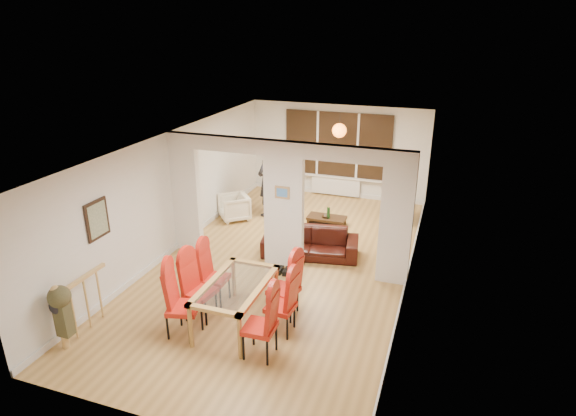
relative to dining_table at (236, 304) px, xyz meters
The scene contains 24 objects.
floor 2.30m from the dining_table, 89.50° to the left, with size 5.00×9.00×0.01m, color #B78B49.
room_walls 2.45m from the dining_table, 89.50° to the left, with size 5.00×9.00×2.60m, color silver, non-canonical shape.
divider_wall 2.45m from the dining_table, 89.50° to the left, with size 5.00×0.18×2.60m, color white.
bay_window_blinds 6.80m from the dining_table, 89.83° to the left, with size 3.00×0.08×1.80m, color black.
radiator 6.67m from the dining_table, 89.83° to the left, with size 1.40×0.08×0.50m, color white.
pendant_light 5.85m from the dining_table, 86.71° to the left, with size 0.36×0.36×0.36m, color orange.
stair_newel 2.42m from the dining_table, 157.31° to the right, with size 0.40×1.20×1.10m, color tan, non-canonical shape.
wall_poster 2.74m from the dining_table, behind, with size 0.04×0.52×0.67m, color gray.
pillar_photo 2.49m from the dining_table, 89.47° to the left, with size 0.30×0.03×0.25m, color #4C8CD8.
dining_table is the anchor object (origin of this frame).
dining_chair_la 0.87m from the dining_table, 140.98° to the right, with size 0.47×0.47×1.18m, color red, non-canonical shape.
dining_chair_lb 0.68m from the dining_table, behind, with size 0.45×0.45×1.13m, color red, non-canonical shape.
dining_chair_lc 0.83m from the dining_table, 141.95° to the left, with size 0.44×0.44×1.09m, color red, non-canonical shape.
dining_chair_ra 0.91m from the dining_table, 42.35° to the right, with size 0.46×0.46×1.14m, color red, non-canonical shape.
dining_chair_rb 0.77m from the dining_table, ahead, with size 0.43×0.43×1.08m, color red, non-canonical shape.
dining_chair_rc 0.84m from the dining_table, 38.44° to the left, with size 0.45×0.45×1.13m, color red, non-canonical shape.
sofa 2.86m from the dining_table, 81.62° to the left, with size 2.03×0.79×0.59m, color black.
armchair 4.58m from the dining_table, 115.62° to the left, with size 0.71×0.69×0.64m, color beige.
person 4.90m from the dining_table, 105.25° to the left, with size 0.45×0.69×1.88m, color black.
television 5.82m from the dining_table, 69.70° to the left, with size 0.12×0.88×0.51m, color black.
coffee_table 4.55m from the dining_table, 85.89° to the left, with size 0.93×0.47×0.21m, color #342011, non-canonical shape.
bottle 4.47m from the dining_table, 85.06° to the left, with size 0.08×0.08×0.30m, color #143F19.
bowl 4.51m from the dining_table, 85.95° to the left, with size 0.20×0.20×0.05m, color #342011.
shoes 1.92m from the dining_table, 85.81° to the left, with size 0.24×0.26×0.10m, color black, non-canonical shape.
Camera 1 is at (3.00, -8.37, 4.70)m, focal length 30.00 mm.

